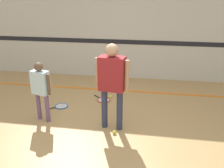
% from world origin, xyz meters
% --- Properties ---
extents(ground_plane, '(16.00, 16.00, 0.00)m').
position_xyz_m(ground_plane, '(0.00, 0.00, 0.00)').
color(ground_plane, tan).
extents(wall_back, '(16.00, 0.07, 3.20)m').
position_xyz_m(wall_back, '(0.00, 3.07, 1.60)').
color(wall_back, beige).
rests_on(wall_back, ground_plane).
extents(floor_stripe, '(14.40, 0.10, 0.01)m').
position_xyz_m(floor_stripe, '(0.00, 2.03, 0.00)').
color(floor_stripe, orange).
rests_on(floor_stripe, ground_plane).
extents(person_instructor, '(0.58, 0.30, 1.55)m').
position_xyz_m(person_instructor, '(0.13, 0.24, 0.96)').
color(person_instructor, '#2D334C').
rests_on(person_instructor, ground_plane).
extents(person_student_left, '(0.42, 0.26, 1.16)m').
position_xyz_m(person_student_left, '(-1.21, 0.31, 0.71)').
color(person_student_left, '#6B4C70').
rests_on(person_student_left, ground_plane).
extents(racket_spare_on_floor, '(0.49, 0.46, 0.03)m').
position_xyz_m(racket_spare_on_floor, '(-0.26, 1.39, 0.01)').
color(racket_spare_on_floor, red).
rests_on(racket_spare_on_floor, ground_plane).
extents(racket_second_spare, '(0.48, 0.42, 0.03)m').
position_xyz_m(racket_second_spare, '(-1.10, 0.92, 0.01)').
color(racket_second_spare, blue).
rests_on(racket_second_spare, ground_plane).
extents(tennis_ball_near_instructor, '(0.07, 0.07, 0.07)m').
position_xyz_m(tennis_ball_near_instructor, '(0.21, 0.04, 0.03)').
color(tennis_ball_near_instructor, '#CCE038').
rests_on(tennis_ball_near_instructor, ground_plane).
extents(tennis_ball_by_spare_racket, '(0.07, 0.07, 0.07)m').
position_xyz_m(tennis_ball_by_spare_racket, '(-0.12, 1.55, 0.03)').
color(tennis_ball_by_spare_racket, '#CCE038').
rests_on(tennis_ball_by_spare_racket, ground_plane).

